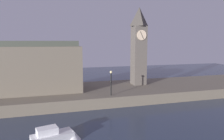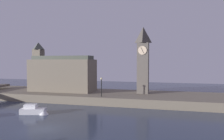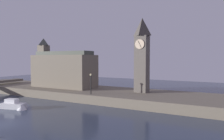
{
  "view_description": "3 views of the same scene",
  "coord_description": "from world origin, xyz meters",
  "px_view_note": "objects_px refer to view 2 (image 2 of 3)",
  "views": [
    {
      "loc": [
        -5.49,
        -12.3,
        8.9
      ],
      "look_at": [
        2.49,
        15.39,
        5.03
      ],
      "focal_mm": 33.78,
      "sensor_mm": 36.0,
      "label": 1
    },
    {
      "loc": [
        14.07,
        -22.4,
        7.94
      ],
      "look_at": [
        4.57,
        14.02,
        6.38
      ],
      "focal_mm": 35.24,
      "sensor_mm": 36.0,
      "label": 2
    },
    {
      "loc": [
        22.58,
        -15.02,
        7.45
      ],
      "look_at": [
        6.66,
        14.55,
        5.71
      ],
      "focal_mm": 34.67,
      "sensor_mm": 36.0,
      "label": 3
    }
  ],
  "objects_px": {
    "clock_tower": "(143,59)",
    "boat_ferry_white": "(35,110)",
    "streetlamp": "(101,85)",
    "parliament_hall": "(61,74)"
  },
  "relations": [
    {
      "from": "clock_tower",
      "to": "parliament_hall",
      "type": "relative_size",
      "value": 0.96
    },
    {
      "from": "parliament_hall",
      "to": "boat_ferry_white",
      "type": "relative_size",
      "value": 2.97
    },
    {
      "from": "clock_tower",
      "to": "boat_ferry_white",
      "type": "relative_size",
      "value": 2.86
    },
    {
      "from": "clock_tower",
      "to": "streetlamp",
      "type": "distance_m",
      "value": 10.29
    },
    {
      "from": "clock_tower",
      "to": "boat_ferry_white",
      "type": "distance_m",
      "value": 22.27
    },
    {
      "from": "clock_tower",
      "to": "boat_ferry_white",
      "type": "bearing_deg",
      "value": -133.39
    },
    {
      "from": "parliament_hall",
      "to": "boat_ferry_white",
      "type": "distance_m",
      "value": 15.23
    },
    {
      "from": "clock_tower",
      "to": "parliament_hall",
      "type": "distance_m",
      "value": 17.75
    },
    {
      "from": "streetlamp",
      "to": "clock_tower",
      "type": "bearing_deg",
      "value": 42.8
    },
    {
      "from": "parliament_hall",
      "to": "streetlamp",
      "type": "distance_m",
      "value": 12.01
    }
  ]
}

